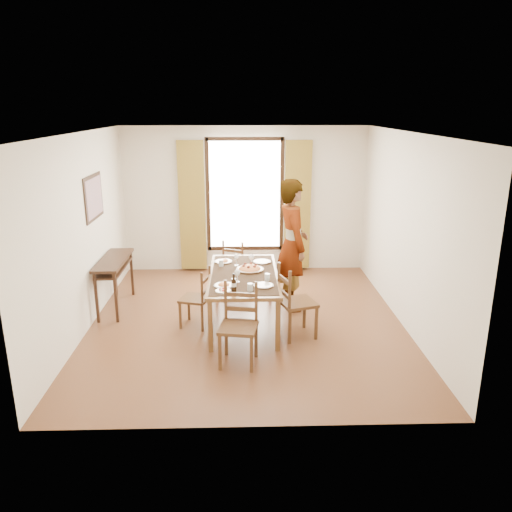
{
  "coord_description": "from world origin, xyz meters",
  "views": [
    {
      "loc": [
        -0.06,
        -6.72,
        3.04
      ],
      "look_at": [
        0.13,
        0.03,
        1.0
      ],
      "focal_mm": 35.0,
      "sensor_mm": 36.0,
      "label": 1
    }
  ],
  "objects_px": {
    "pasta_platter": "(250,267)",
    "console_table": "(114,266)",
    "man": "(292,245)",
    "dining_table": "(244,277)"
  },
  "relations": [
    {
      "from": "dining_table",
      "to": "man",
      "type": "bearing_deg",
      "value": 37.84
    },
    {
      "from": "dining_table",
      "to": "pasta_platter",
      "type": "xyz_separation_m",
      "value": [
        0.09,
        0.13,
        0.11
      ]
    },
    {
      "from": "pasta_platter",
      "to": "man",
      "type": "bearing_deg",
      "value": 34.39
    },
    {
      "from": "man",
      "to": "pasta_platter",
      "type": "height_order",
      "value": "man"
    },
    {
      "from": "console_table",
      "to": "pasta_platter",
      "type": "distance_m",
      "value": 2.14
    },
    {
      "from": "dining_table",
      "to": "man",
      "type": "xyz_separation_m",
      "value": [
        0.75,
        0.58,
        0.31
      ]
    },
    {
      "from": "pasta_platter",
      "to": "console_table",
      "type": "bearing_deg",
      "value": 166.96
    },
    {
      "from": "console_table",
      "to": "dining_table",
      "type": "height_order",
      "value": "console_table"
    },
    {
      "from": "man",
      "to": "pasta_platter",
      "type": "xyz_separation_m",
      "value": [
        -0.66,
        -0.45,
        -0.2
      ]
    },
    {
      "from": "console_table",
      "to": "pasta_platter",
      "type": "bearing_deg",
      "value": -13.04
    }
  ]
}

